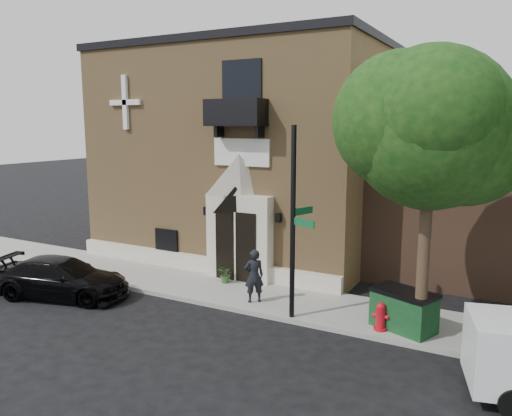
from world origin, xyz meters
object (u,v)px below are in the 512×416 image
(street_sign, at_px, (294,223))
(dumpster, at_px, (404,310))
(pedestrian_near, at_px, (254,276))
(black_sedan, at_px, (62,278))
(fire_hydrant, at_px, (381,317))

(street_sign, height_order, dumpster, street_sign)
(dumpster, xyz_separation_m, pedestrian_near, (-4.79, -0.07, 0.31))
(street_sign, bearing_deg, dumpster, 31.75)
(dumpster, bearing_deg, pedestrian_near, -157.45)
(black_sedan, height_order, street_sign, street_sign)
(street_sign, height_order, pedestrian_near, street_sign)
(fire_hydrant, bearing_deg, dumpster, 34.05)
(pedestrian_near, bearing_deg, dumpster, 140.80)
(street_sign, distance_m, pedestrian_near, 2.66)
(black_sedan, distance_m, fire_hydrant, 10.71)
(street_sign, bearing_deg, black_sedan, -147.17)
(black_sedan, xyz_separation_m, fire_hydrant, (10.52, 2.05, -0.13))
(black_sedan, xyz_separation_m, street_sign, (7.92, 1.78, 2.36))
(dumpster, height_order, pedestrian_near, pedestrian_near)
(black_sedan, xyz_separation_m, pedestrian_near, (6.28, 2.35, 0.35))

